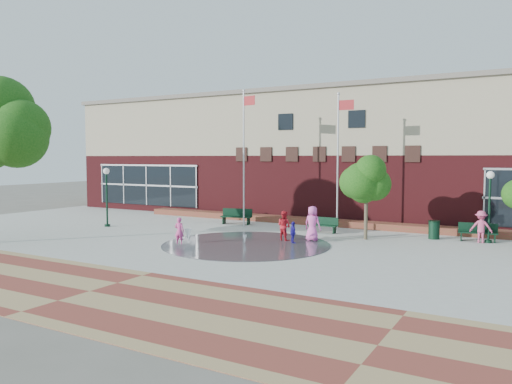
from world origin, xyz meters
The scene contains 22 objects.
ground centered at (0.00, 0.00, 0.00)m, with size 120.00×120.00×0.00m, color #666056.
plaza_concrete centered at (0.00, 4.00, 0.00)m, with size 46.00×18.00×0.01m, color #A8A8A0.
paver_band centered at (0.00, -7.00, 0.00)m, with size 46.00×6.00×0.01m, color brown.
splash_pad centered at (0.00, 3.00, 0.00)m, with size 8.40×8.40×0.01m, color #383A3D.
library_building centered at (0.00, 17.48, 4.64)m, with size 44.40×10.40×9.20m.
flower_bed centered at (0.00, 11.60, 0.00)m, with size 26.00×1.20×0.40m, color #A81231.
flagpole_left centered at (-3.37, 8.46, 4.79)m, with size 0.99×0.29×8.60m.
flagpole_right centered at (2.59, 9.06, 4.52)m, with size 1.00×0.16×8.08m.
lamp_left centered at (-10.97, 4.30, 2.31)m, with size 0.39×0.39×3.71m.
lamp_right centered at (10.50, 9.58, 2.29)m, with size 0.39×0.39×3.68m.
bench_left centered at (-4.45, 9.24, 0.33)m, with size 2.11×0.99×1.02m.
bench_mid centered at (1.80, 8.64, 0.29)m, with size 1.80×0.51×0.90m.
bench_right centered at (9.98, 9.77, 0.31)m, with size 1.96×0.75×0.96m.
trash_can centered at (7.86, 9.45, 0.51)m, with size 0.61×0.61×1.01m.
tree_mid centered at (4.72, 7.51, 3.32)m, with size 2.70×2.70×4.55m.
water_jet_a centered at (-2.75, 1.88, 0.00)m, with size 0.37×0.37×0.72m, color white.
water_jet_b centered at (-0.19, 3.19, 0.00)m, with size 0.19×0.19×0.44m, color white.
child_splash centered at (-2.98, 1.44, 0.69)m, with size 0.50×0.33×1.38m, color #E44593.
adult_red centered at (1.09, 5.06, 0.79)m, with size 0.77×0.60×1.58m, color red.
adult_pink centered at (2.41, 5.75, 0.92)m, with size 0.90×0.58×1.84m, color #F259BE.
child_blue centered at (1.90, 4.46, 0.57)m, with size 0.67×0.28×1.14m, color #271A9F.
person_bench centered at (10.15, 9.45, 0.83)m, with size 1.07×0.62×1.66m, color #D24979.
Camera 1 is at (12.63, -18.23, 4.39)m, focal length 35.00 mm.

